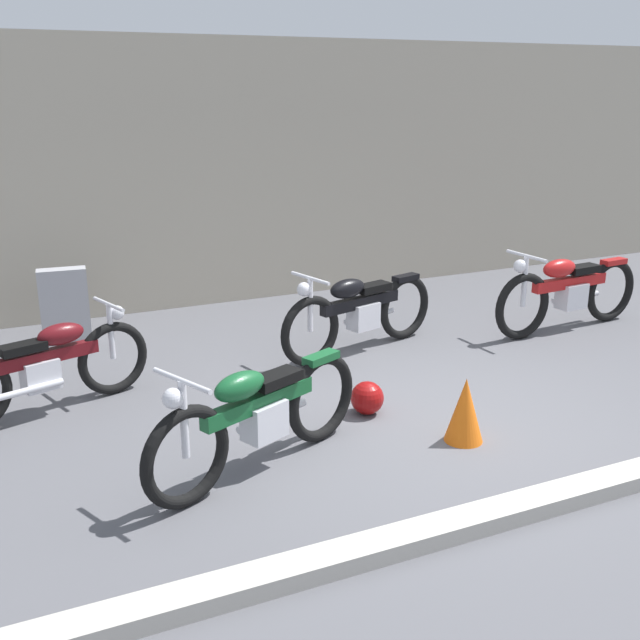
% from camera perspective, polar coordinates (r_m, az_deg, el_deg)
% --- Properties ---
extents(ground_plane, '(40.00, 40.00, 0.00)m').
position_cam_1_polar(ground_plane, '(6.72, 8.55, -7.58)').
color(ground_plane, '#56565B').
extents(building_wall, '(18.00, 0.30, 3.41)m').
position_cam_1_polar(building_wall, '(10.25, -5.18, 11.07)').
color(building_wall, '#B2A893').
rests_on(building_wall, ground_plane).
extents(curb_strip, '(18.00, 0.24, 0.12)m').
position_cam_1_polar(curb_strip, '(5.63, 17.28, -12.76)').
color(curb_strip, '#B7B2A8').
rests_on(curb_strip, ground_plane).
extents(stone_marker, '(0.55, 0.25, 0.85)m').
position_cam_1_polar(stone_marker, '(9.02, -18.77, 1.06)').
color(stone_marker, '#9E9EA3').
rests_on(stone_marker, ground_plane).
extents(helmet, '(0.30, 0.30, 0.30)m').
position_cam_1_polar(helmet, '(6.75, 3.59, -5.91)').
color(helmet, maroon).
rests_on(helmet, ground_plane).
extents(traffic_cone, '(0.32, 0.32, 0.55)m').
position_cam_1_polar(traffic_cone, '(6.31, 10.91, -6.69)').
color(traffic_cone, orange).
rests_on(traffic_cone, ground_plane).
extents(motorcycle_maroon, '(1.94, 0.81, 0.90)m').
position_cam_1_polar(motorcycle_maroon, '(7.10, -19.96, -3.31)').
color(motorcycle_maroon, black).
rests_on(motorcycle_maroon, ground_plane).
extents(motorcycle_black, '(2.09, 0.78, 0.96)m').
position_cam_1_polar(motorcycle_black, '(8.20, 2.94, 0.67)').
color(motorcycle_black, black).
rests_on(motorcycle_black, ground_plane).
extents(motorcycle_red, '(2.23, 0.62, 1.00)m').
position_cam_1_polar(motorcycle_red, '(9.40, 18.22, 2.11)').
color(motorcycle_red, black).
rests_on(motorcycle_red, ground_plane).
extents(motorcycle_green, '(1.99, 1.01, 0.96)m').
position_cam_1_polar(motorcycle_green, '(5.68, -4.77, -7.17)').
color(motorcycle_green, black).
rests_on(motorcycle_green, ground_plane).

